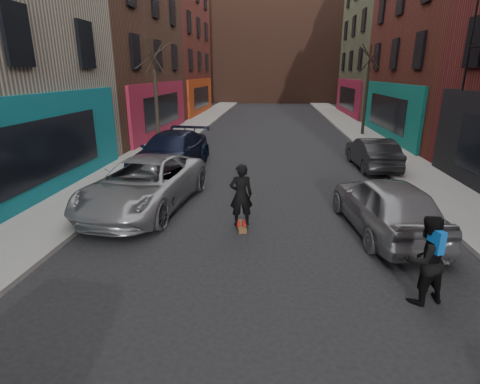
% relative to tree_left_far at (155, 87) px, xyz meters
% --- Properties ---
extents(sidewalk_left, '(2.50, 84.00, 0.13)m').
position_rel_tree_left_far_xyz_m(sidewalk_left, '(-0.05, 12.00, -3.31)').
color(sidewalk_left, gray).
rests_on(sidewalk_left, ground).
extents(sidewalk_right, '(2.50, 84.00, 0.13)m').
position_rel_tree_left_far_xyz_m(sidewalk_right, '(12.45, 12.00, -3.31)').
color(sidewalk_right, gray).
rests_on(sidewalk_right, ground).
extents(building_far, '(40.00, 10.00, 14.00)m').
position_rel_tree_left_far_xyz_m(building_far, '(6.20, 38.00, 3.62)').
color(building_far, '#47281E').
rests_on(building_far, ground).
extents(tree_left_far, '(2.00, 2.00, 6.50)m').
position_rel_tree_left_far_xyz_m(tree_left_far, '(0.00, 0.00, 0.00)').
color(tree_left_far, black).
rests_on(tree_left_far, sidewalk_left).
extents(tree_right_far, '(2.00, 2.00, 6.80)m').
position_rel_tree_left_far_xyz_m(tree_right_far, '(12.40, 6.00, 0.15)').
color(tree_right_far, black).
rests_on(tree_right_far, sidewalk_right).
extents(parked_left_far, '(3.23, 5.92, 1.57)m').
position_rel_tree_left_far_xyz_m(parked_left_far, '(2.34, -9.22, -2.59)').
color(parked_left_far, gray).
rests_on(parked_left_far, ground).
extents(parked_left_end, '(2.91, 5.87, 1.64)m').
position_rel_tree_left_far_xyz_m(parked_left_end, '(1.90, -4.39, -2.56)').
color(parked_left_end, black).
rests_on(parked_left_end, ground).
extents(parked_right_far, '(2.39, 4.76, 1.56)m').
position_rel_tree_left_far_xyz_m(parked_right_far, '(9.40, -10.52, -2.60)').
color(parked_right_far, gray).
rests_on(parked_right_far, ground).
extents(parked_right_end, '(1.66, 4.24, 1.37)m').
position_rel_tree_left_far_xyz_m(parked_right_end, '(10.80, -3.27, -2.69)').
color(parked_right_end, black).
rests_on(parked_right_end, ground).
extents(skateboard, '(0.39, 0.83, 0.10)m').
position_rel_tree_left_far_xyz_m(skateboard, '(5.53, -10.62, -3.33)').
color(skateboard, brown).
rests_on(skateboard, ground).
extents(skateboarder, '(0.71, 0.54, 1.74)m').
position_rel_tree_left_far_xyz_m(skateboarder, '(5.53, -10.62, -2.41)').
color(skateboarder, black).
rests_on(skateboarder, skateboard).
extents(pedestrian, '(1.01, 0.90, 1.73)m').
position_rel_tree_left_far_xyz_m(pedestrian, '(9.20, -13.79, -2.51)').
color(pedestrian, black).
rests_on(pedestrian, ground).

